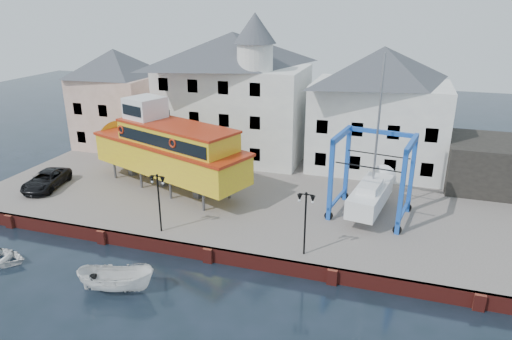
% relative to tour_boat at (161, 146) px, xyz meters
% --- Properties ---
extents(ground, '(140.00, 140.00, 0.00)m').
position_rel_tour_boat_xyz_m(ground, '(7.88, -8.67, -4.51)').
color(ground, black).
rests_on(ground, ground).
extents(hardstanding, '(44.00, 22.00, 1.00)m').
position_rel_tour_boat_xyz_m(hardstanding, '(7.88, 2.33, -4.01)').
color(hardstanding, '#605853').
rests_on(hardstanding, ground).
extents(quay_wall, '(44.00, 0.47, 1.00)m').
position_rel_tour_boat_xyz_m(quay_wall, '(7.88, -8.56, -4.01)').
color(quay_wall, maroon).
rests_on(quay_wall, ground).
extents(building_pink, '(8.00, 7.00, 10.30)m').
position_rel_tour_boat_xyz_m(building_pink, '(-10.13, 9.33, 1.64)').
color(building_pink, tan).
rests_on(building_pink, hardstanding).
extents(building_white_main, '(14.00, 8.30, 14.00)m').
position_rel_tour_boat_xyz_m(building_white_main, '(3.00, 9.73, 2.83)').
color(building_white_main, silver).
rests_on(building_white_main, hardstanding).
extents(building_white_right, '(12.00, 8.00, 11.20)m').
position_rel_tour_boat_xyz_m(building_white_right, '(16.88, 10.33, 2.09)').
color(building_white_right, silver).
rests_on(building_white_right, hardstanding).
extents(shed_dark, '(8.00, 7.00, 4.00)m').
position_rel_tour_boat_xyz_m(shed_dark, '(26.88, 8.33, -1.51)').
color(shed_dark, black).
rests_on(shed_dark, hardstanding).
extents(lamp_post_left, '(1.12, 0.32, 4.20)m').
position_rel_tour_boat_xyz_m(lamp_post_left, '(3.88, -7.47, -0.34)').
color(lamp_post_left, black).
rests_on(lamp_post_left, hardstanding).
extents(lamp_post_right, '(1.12, 0.32, 4.20)m').
position_rel_tour_boat_xyz_m(lamp_post_right, '(13.88, -7.47, -0.34)').
color(lamp_post_right, black).
rests_on(lamp_post_right, hardstanding).
extents(tour_boat, '(17.43, 9.77, 7.44)m').
position_rel_tour_boat_xyz_m(tour_boat, '(0.00, 0.00, 0.00)').
color(tour_boat, '#59595E').
rests_on(tour_boat, hardstanding).
extents(travel_lift, '(6.07, 7.96, 11.69)m').
position_rel_tour_boat_xyz_m(travel_lift, '(17.39, 0.09, -1.55)').
color(travel_lift, '#1656A6').
rests_on(travel_lift, hardstanding).
extents(van, '(3.36, 5.49, 1.42)m').
position_rel_tour_boat_xyz_m(van, '(-9.17, -3.45, -2.80)').
color(van, black).
rests_on(van, hardstanding).
extents(motorboat_a, '(4.81, 2.73, 1.75)m').
position_rel_tour_boat_xyz_m(motorboat_a, '(4.06, -13.19, -4.51)').
color(motorboat_a, white).
rests_on(motorboat_a, ground).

